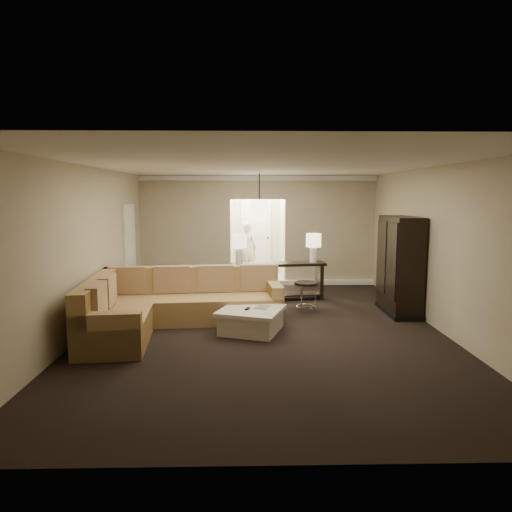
{
  "coord_description": "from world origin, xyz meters",
  "views": [
    {
      "loc": [
        -0.31,
        -7.64,
        2.3
      ],
      "look_at": [
        -0.11,
        1.2,
        1.12
      ],
      "focal_mm": 32.0,
      "sensor_mm": 36.0,
      "label": 1
    }
  ],
  "objects_px": {
    "coffee_table": "(251,320)",
    "armoire": "(400,267)",
    "drink_table": "(306,291)",
    "sectional_sofa": "(169,305)",
    "console_table": "(277,278)",
    "person": "(247,246)"
  },
  "relations": [
    {
      "from": "drink_table",
      "to": "sectional_sofa",
      "type": "bearing_deg",
      "value": -158.77
    },
    {
      "from": "sectional_sofa",
      "to": "drink_table",
      "type": "bearing_deg",
      "value": 16.1
    },
    {
      "from": "drink_table",
      "to": "person",
      "type": "xyz_separation_m",
      "value": [
        -1.17,
        4.11,
        0.44
      ]
    },
    {
      "from": "sectional_sofa",
      "to": "armoire",
      "type": "relative_size",
      "value": 1.77
    },
    {
      "from": "sectional_sofa",
      "to": "person",
      "type": "xyz_separation_m",
      "value": [
        1.37,
        5.1,
        0.47
      ]
    },
    {
      "from": "coffee_table",
      "to": "armoire",
      "type": "xyz_separation_m",
      "value": [
        2.91,
        1.19,
        0.7
      ]
    },
    {
      "from": "coffee_table",
      "to": "person",
      "type": "height_order",
      "value": "person"
    },
    {
      "from": "console_table",
      "to": "armoire",
      "type": "height_order",
      "value": "armoire"
    },
    {
      "from": "sectional_sofa",
      "to": "drink_table",
      "type": "height_order",
      "value": "sectional_sofa"
    },
    {
      "from": "armoire",
      "to": "drink_table",
      "type": "xyz_separation_m",
      "value": [
        -1.8,
        0.12,
        -0.48
      ]
    },
    {
      "from": "console_table",
      "to": "drink_table",
      "type": "relative_size",
      "value": 3.66
    },
    {
      "from": "sectional_sofa",
      "to": "armoire",
      "type": "distance_m",
      "value": 4.47
    },
    {
      "from": "drink_table",
      "to": "coffee_table",
      "type": "bearing_deg",
      "value": -130.12
    },
    {
      "from": "coffee_table",
      "to": "drink_table",
      "type": "xyz_separation_m",
      "value": [
        1.11,
        1.31,
        0.22
      ]
    },
    {
      "from": "sectional_sofa",
      "to": "armoire",
      "type": "bearing_deg",
      "value": 6.13
    },
    {
      "from": "sectional_sofa",
      "to": "coffee_table",
      "type": "bearing_deg",
      "value": -17.83
    },
    {
      "from": "sectional_sofa",
      "to": "person",
      "type": "bearing_deg",
      "value": 69.8
    },
    {
      "from": "coffee_table",
      "to": "armoire",
      "type": "bearing_deg",
      "value": 22.25
    },
    {
      "from": "person",
      "to": "sectional_sofa",
      "type": "bearing_deg",
      "value": 74.6
    },
    {
      "from": "sectional_sofa",
      "to": "coffee_table",
      "type": "distance_m",
      "value": 1.49
    },
    {
      "from": "coffee_table",
      "to": "console_table",
      "type": "distance_m",
      "value": 2.47
    },
    {
      "from": "armoire",
      "to": "drink_table",
      "type": "height_order",
      "value": "armoire"
    }
  ]
}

